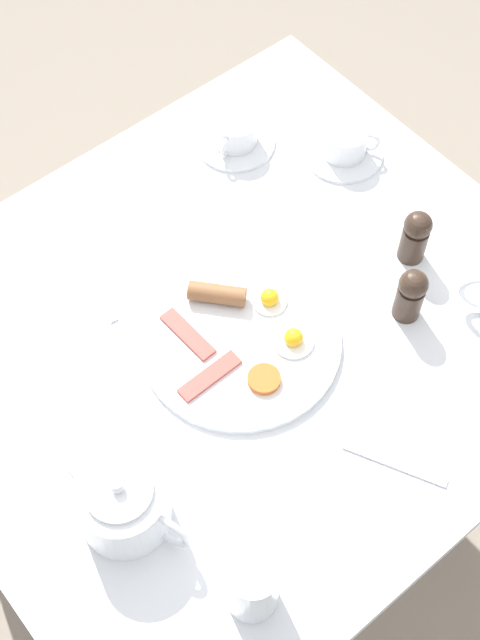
{
  "coord_description": "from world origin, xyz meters",
  "views": [
    {
      "loc": [
        -0.57,
        0.47,
        1.98
      ],
      "look_at": [
        0.0,
        0.0,
        0.79
      ],
      "focal_mm": 50.0,
      "sensor_mm": 36.0,
      "label": 1
    }
  ],
  "objects_px": {
    "teacup_with_saucer_left": "(235,134)",
    "water_glass_tall": "(252,585)",
    "teacup_with_saucer_right": "(345,144)",
    "breakfast_plate": "(241,337)",
    "teapot_far": "(124,504)",
    "spoon_for_tea": "(395,464)",
    "knife_by_plate": "(84,276)",
    "pepper_grinder": "(415,236)",
    "salt_grinder": "(411,294)"
  },
  "relations": [
    {
      "from": "salt_grinder",
      "to": "spoon_for_tea",
      "type": "bearing_deg",
      "value": 131.47
    },
    {
      "from": "spoon_for_tea",
      "to": "breakfast_plate",
      "type": "bearing_deg",
      "value": 7.18
    },
    {
      "from": "breakfast_plate",
      "to": "water_glass_tall",
      "type": "bearing_deg",
      "value": 142.5
    },
    {
      "from": "water_glass_tall",
      "to": "knife_by_plate",
      "type": "relative_size",
      "value": 0.57
    },
    {
      "from": "teacup_with_saucer_left",
      "to": "teacup_with_saucer_right",
      "type": "bearing_deg",
      "value": -136.95
    },
    {
      "from": "teacup_with_saucer_left",
      "to": "teacup_with_saucer_right",
      "type": "relative_size",
      "value": 1.0
    },
    {
      "from": "teacup_with_saucer_left",
      "to": "teacup_with_saucer_right",
      "type": "distance_m",
      "value": 0.2
    },
    {
      "from": "teapot_far",
      "to": "teacup_with_saucer_left",
      "type": "relative_size",
      "value": 1.43
    },
    {
      "from": "water_glass_tall",
      "to": "knife_by_plate",
      "type": "distance_m",
      "value": 0.59
    },
    {
      "from": "teacup_with_saucer_left",
      "to": "water_glass_tall",
      "type": "xyz_separation_m",
      "value": [
        -0.65,
        0.5,
        0.04
      ]
    },
    {
      "from": "teacup_with_saucer_left",
      "to": "spoon_for_tea",
      "type": "bearing_deg",
      "value": 160.9
    },
    {
      "from": "pepper_grinder",
      "to": "spoon_for_tea",
      "type": "xyz_separation_m",
      "value": [
        -0.25,
        0.29,
        -0.05
      ]
    },
    {
      "from": "knife_by_plate",
      "to": "teacup_with_saucer_left",
      "type": "bearing_deg",
      "value": -79.74
    },
    {
      "from": "water_glass_tall",
      "to": "salt_grinder",
      "type": "distance_m",
      "value": 0.52
    },
    {
      "from": "pepper_grinder",
      "to": "spoon_for_tea",
      "type": "relative_size",
      "value": 0.72
    },
    {
      "from": "water_glass_tall",
      "to": "pepper_grinder",
      "type": "height_order",
      "value": "water_glass_tall"
    },
    {
      "from": "breakfast_plate",
      "to": "salt_grinder",
      "type": "relative_size",
      "value": 3.02
    },
    {
      "from": "teapot_far",
      "to": "salt_grinder",
      "type": "height_order",
      "value": "teapot_far"
    },
    {
      "from": "teacup_with_saucer_left",
      "to": "spoon_for_tea",
      "type": "relative_size",
      "value": 0.99
    },
    {
      "from": "teapot_far",
      "to": "pepper_grinder",
      "type": "xyz_separation_m",
      "value": [
        0.07,
        -0.63,
        0.0
      ]
    },
    {
      "from": "teacup_with_saucer_right",
      "to": "spoon_for_tea",
      "type": "bearing_deg",
      "value": 144.02
    },
    {
      "from": "teacup_with_saucer_right",
      "to": "spoon_for_tea",
      "type": "distance_m",
      "value": 0.6
    },
    {
      "from": "teacup_with_saucer_right",
      "to": "pepper_grinder",
      "type": "bearing_deg",
      "value": 163.85
    },
    {
      "from": "teacup_with_saucer_right",
      "to": "salt_grinder",
      "type": "relative_size",
      "value": 1.38
    },
    {
      "from": "teacup_with_saucer_right",
      "to": "knife_by_plate",
      "type": "bearing_deg",
      "value": 81.63
    },
    {
      "from": "breakfast_plate",
      "to": "knife_by_plate",
      "type": "xyz_separation_m",
      "value": [
        0.26,
        0.12,
        -0.01
      ]
    },
    {
      "from": "water_glass_tall",
      "to": "teacup_with_saucer_right",
      "type": "bearing_deg",
      "value": -51.77
    },
    {
      "from": "pepper_grinder",
      "to": "teacup_with_saucer_left",
      "type": "bearing_deg",
      "value": 9.9
    },
    {
      "from": "salt_grinder",
      "to": "knife_by_plate",
      "type": "relative_size",
      "value": 0.5
    },
    {
      "from": "teacup_with_saucer_right",
      "to": "water_glass_tall",
      "type": "height_order",
      "value": "water_glass_tall"
    },
    {
      "from": "pepper_grinder",
      "to": "knife_by_plate",
      "type": "relative_size",
      "value": 0.5
    },
    {
      "from": "breakfast_plate",
      "to": "salt_grinder",
      "type": "height_order",
      "value": "salt_grinder"
    },
    {
      "from": "teacup_with_saucer_right",
      "to": "pepper_grinder",
      "type": "height_order",
      "value": "pepper_grinder"
    },
    {
      "from": "breakfast_plate",
      "to": "salt_grinder",
      "type": "distance_m",
      "value": 0.27
    },
    {
      "from": "knife_by_plate",
      "to": "pepper_grinder",
      "type": "bearing_deg",
      "value": -124.98
    },
    {
      "from": "pepper_grinder",
      "to": "salt_grinder",
      "type": "height_order",
      "value": "same"
    },
    {
      "from": "teapot_far",
      "to": "knife_by_plate",
      "type": "height_order",
      "value": "teapot_far"
    },
    {
      "from": "water_glass_tall",
      "to": "pepper_grinder",
      "type": "xyz_separation_m",
      "value": [
        0.27,
        -0.57,
        -0.01
      ]
    },
    {
      "from": "salt_grinder",
      "to": "teacup_with_saucer_right",
      "type": "bearing_deg",
      "value": -26.5
    },
    {
      "from": "pepper_grinder",
      "to": "water_glass_tall",
      "type": "bearing_deg",
      "value": 114.98
    },
    {
      "from": "teacup_with_saucer_left",
      "to": "water_glass_tall",
      "type": "relative_size",
      "value": 1.21
    },
    {
      "from": "knife_by_plate",
      "to": "spoon_for_tea",
      "type": "distance_m",
      "value": 0.59
    },
    {
      "from": "breakfast_plate",
      "to": "knife_by_plate",
      "type": "bearing_deg",
      "value": 25.39
    },
    {
      "from": "teapot_far",
      "to": "spoon_for_tea",
      "type": "bearing_deg",
      "value": -138.48
    },
    {
      "from": "teacup_with_saucer_left",
      "to": "water_glass_tall",
      "type": "distance_m",
      "value": 0.82
    },
    {
      "from": "breakfast_plate",
      "to": "teapot_far",
      "type": "distance_m",
      "value": 0.33
    },
    {
      "from": "teacup_with_saucer_right",
      "to": "water_glass_tall",
      "type": "bearing_deg",
      "value": 128.23
    },
    {
      "from": "breakfast_plate",
      "to": "teacup_with_saucer_right",
      "type": "distance_m",
      "value": 0.43
    },
    {
      "from": "teacup_with_saucer_left",
      "to": "knife_by_plate",
      "type": "xyz_separation_m",
      "value": [
        -0.07,
        0.38,
        -0.02
      ]
    },
    {
      "from": "teapot_far",
      "to": "teacup_with_saucer_left",
      "type": "bearing_deg",
      "value": -72.11
    }
  ]
}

